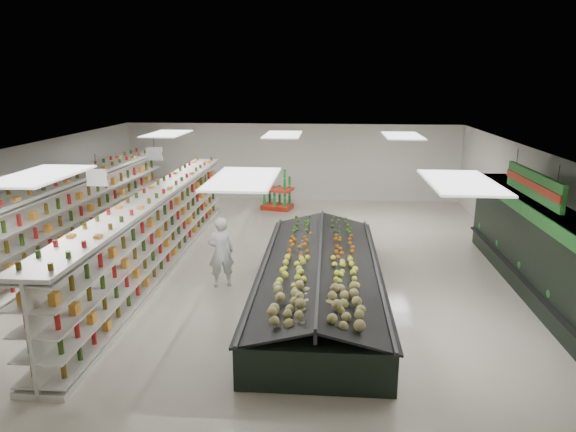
# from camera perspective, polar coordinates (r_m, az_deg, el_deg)

# --- Properties ---
(floor) EXTENTS (16.00, 16.00, 0.00)m
(floor) POSITION_cam_1_polar(r_m,az_deg,el_deg) (14.36, -2.04, -5.30)
(floor) COLOR beige
(floor) RESTS_ON ground
(ceiling) EXTENTS (14.00, 16.00, 0.02)m
(ceiling) POSITION_cam_1_polar(r_m,az_deg,el_deg) (13.59, -2.17, 7.46)
(ceiling) COLOR white
(ceiling) RESTS_ON wall_back
(wall_back) EXTENTS (14.00, 0.02, 3.20)m
(wall_back) POSITION_cam_1_polar(r_m,az_deg,el_deg) (21.71, 0.40, 6.00)
(wall_back) COLOR silver
(wall_back) RESTS_ON floor
(wall_front) EXTENTS (14.00, 0.02, 3.20)m
(wall_front) POSITION_cam_1_polar(r_m,az_deg,el_deg) (6.55, -10.72, -16.25)
(wall_front) COLOR silver
(wall_front) RESTS_ON floor
(wall_left) EXTENTS (0.02, 16.00, 3.20)m
(wall_left) POSITION_cam_1_polar(r_m,az_deg,el_deg) (16.27, -27.40, 1.29)
(wall_left) COLOR silver
(wall_left) RESTS_ON floor
(wall_right) EXTENTS (0.02, 16.00, 3.20)m
(wall_right) POSITION_cam_1_polar(r_m,az_deg,el_deg) (14.81, 25.89, 0.27)
(wall_right) COLOR silver
(wall_right) RESTS_ON floor
(produce_wall_case) EXTENTS (0.93, 8.00, 2.20)m
(produce_wall_case) POSITION_cam_1_polar(r_m,az_deg,el_deg) (13.38, 26.07, -2.79)
(produce_wall_case) COLOR black
(produce_wall_case) RESTS_ON floor
(aisle_sign_near) EXTENTS (0.52, 0.06, 0.75)m
(aisle_sign_near) POSITION_cam_1_polar(r_m,az_deg,el_deg) (12.80, -20.46, 4.03)
(aisle_sign_near) COLOR white
(aisle_sign_near) RESTS_ON ceiling
(aisle_sign_far) EXTENTS (0.52, 0.06, 0.75)m
(aisle_sign_far) POSITION_cam_1_polar(r_m,az_deg,el_deg) (16.46, -14.64, 6.72)
(aisle_sign_far) COLOR white
(aisle_sign_far) RESTS_ON ceiling
(hortifruti_banner) EXTENTS (0.12, 3.20, 0.95)m
(hortifruti_banner) POSITION_cam_1_polar(r_m,az_deg,el_deg) (12.96, 25.60, 3.17)
(hortifruti_banner) COLOR #1D6E23
(hortifruti_banner) RESTS_ON ceiling
(gondola_left) EXTENTS (1.43, 13.11, 2.27)m
(gondola_left) POSITION_cam_1_polar(r_m,az_deg,el_deg) (15.65, -23.77, -0.89)
(gondola_left) COLOR silver
(gondola_left) RESTS_ON floor
(gondola_center) EXTENTS (0.94, 12.04, 2.09)m
(gondola_center) POSITION_cam_1_polar(r_m,az_deg,el_deg) (14.16, -14.37, -1.99)
(gondola_center) COLOR silver
(gondola_center) RESTS_ON floor
(produce_island) EXTENTS (2.82, 7.74, 1.15)m
(produce_island) POSITION_cam_1_polar(r_m,az_deg,el_deg) (12.02, 3.54, -6.78)
(produce_island) COLOR black
(produce_island) RESTS_ON floor
(soda_endcap) EXTENTS (1.35, 1.08, 1.51)m
(soda_endcap) POSITION_cam_1_polar(r_m,az_deg,el_deg) (20.17, -1.23, 2.80)
(soda_endcap) COLOR #A72413
(soda_endcap) RESTS_ON floor
(shopper_main) EXTENTS (0.76, 0.63, 1.76)m
(shopper_main) POSITION_cam_1_polar(r_m,az_deg,el_deg) (12.67, -7.47, -3.99)
(shopper_main) COLOR white
(shopper_main) RESTS_ON floor
(shopper_background) EXTENTS (0.89, 1.06, 1.86)m
(shopper_background) POSITION_cam_1_polar(r_m,az_deg,el_deg) (18.11, -9.55, 1.85)
(shopper_background) COLOR tan
(shopper_background) RESTS_ON floor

